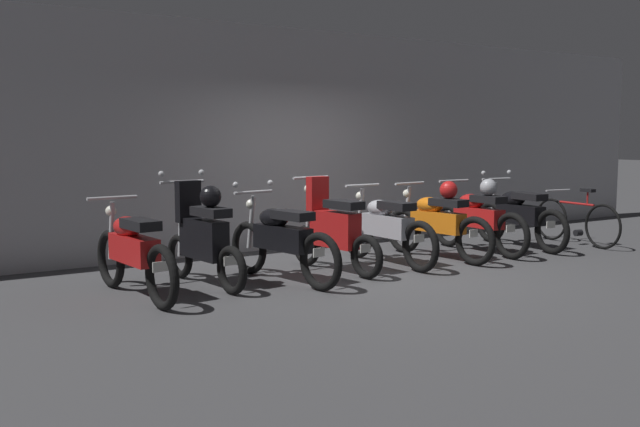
{
  "coord_description": "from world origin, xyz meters",
  "views": [
    {
      "loc": [
        -5.17,
        -6.9,
        1.69
      ],
      "look_at": [
        -0.67,
        0.25,
        0.75
      ],
      "focal_mm": 39.39,
      "sensor_mm": 36.0,
      "label": 1
    }
  ],
  "objects_px": {
    "motorbike_slot_0": "(133,251)",
    "motorbike_slot_5": "(437,221)",
    "motorbike_slot_1": "(203,236)",
    "motorbike_slot_3": "(333,230)",
    "motorbike_slot_7": "(519,215)",
    "motorbike_slot_2": "(281,240)",
    "motorbike_slot_4": "(386,227)",
    "motorbike_slot_6": "(478,217)",
    "bicycle": "(576,221)"
  },
  "relations": [
    {
      "from": "motorbike_slot_6",
      "to": "bicycle",
      "type": "bearing_deg",
      "value": -7.54
    },
    {
      "from": "motorbike_slot_2",
      "to": "motorbike_slot_6",
      "type": "height_order",
      "value": "motorbike_slot_2"
    },
    {
      "from": "motorbike_slot_7",
      "to": "bicycle",
      "type": "distance_m",
      "value": 1.05
    },
    {
      "from": "motorbike_slot_2",
      "to": "motorbike_slot_4",
      "type": "xyz_separation_m",
      "value": [
        1.71,
        0.23,
        -0.0
      ]
    },
    {
      "from": "motorbike_slot_5",
      "to": "motorbike_slot_6",
      "type": "relative_size",
      "value": 1.0
    },
    {
      "from": "motorbike_slot_2",
      "to": "motorbike_slot_3",
      "type": "height_order",
      "value": "motorbike_slot_3"
    },
    {
      "from": "motorbike_slot_4",
      "to": "motorbike_slot_7",
      "type": "xyz_separation_m",
      "value": [
        2.55,
        0.04,
        0.0
      ]
    },
    {
      "from": "motorbike_slot_3",
      "to": "bicycle",
      "type": "bearing_deg",
      "value": -2.3
    },
    {
      "from": "motorbike_slot_0",
      "to": "motorbike_slot_6",
      "type": "relative_size",
      "value": 1.0
    },
    {
      "from": "motorbike_slot_0",
      "to": "motorbike_slot_1",
      "type": "xyz_separation_m",
      "value": [
        0.85,
        0.17,
        0.08
      ]
    },
    {
      "from": "motorbike_slot_5",
      "to": "motorbike_slot_6",
      "type": "bearing_deg",
      "value": 5.34
    },
    {
      "from": "motorbike_slot_3",
      "to": "motorbike_slot_4",
      "type": "height_order",
      "value": "motorbike_slot_3"
    },
    {
      "from": "motorbike_slot_3",
      "to": "motorbike_slot_7",
      "type": "xyz_separation_m",
      "value": [
        3.41,
        0.08,
        -0.03
      ]
    },
    {
      "from": "motorbike_slot_6",
      "to": "motorbike_slot_7",
      "type": "bearing_deg",
      "value": 0.55
    },
    {
      "from": "motorbike_slot_0",
      "to": "motorbike_slot_2",
      "type": "bearing_deg",
      "value": -3.67
    },
    {
      "from": "motorbike_slot_7",
      "to": "motorbike_slot_4",
      "type": "bearing_deg",
      "value": -179.0
    },
    {
      "from": "motorbike_slot_0",
      "to": "motorbike_slot_7",
      "type": "xyz_separation_m",
      "value": [
        5.96,
        0.17,
        0.0
      ]
    },
    {
      "from": "motorbike_slot_1",
      "to": "motorbike_slot_2",
      "type": "height_order",
      "value": "motorbike_slot_1"
    },
    {
      "from": "motorbike_slot_0",
      "to": "motorbike_slot_4",
      "type": "bearing_deg",
      "value": 2.07
    },
    {
      "from": "motorbike_slot_2",
      "to": "bicycle",
      "type": "height_order",
      "value": "motorbike_slot_2"
    },
    {
      "from": "motorbike_slot_1",
      "to": "motorbike_slot_3",
      "type": "xyz_separation_m",
      "value": [
        1.7,
        -0.08,
        -0.04
      ]
    },
    {
      "from": "motorbike_slot_2",
      "to": "bicycle",
      "type": "distance_m",
      "value": 5.27
    },
    {
      "from": "motorbike_slot_0",
      "to": "motorbike_slot_2",
      "type": "xyz_separation_m",
      "value": [
        1.7,
        -0.11,
        0.0
      ]
    },
    {
      "from": "motorbike_slot_6",
      "to": "motorbike_slot_1",
      "type": "bearing_deg",
      "value": 179.84
    },
    {
      "from": "motorbike_slot_0",
      "to": "motorbike_slot_7",
      "type": "bearing_deg",
      "value": 1.61
    },
    {
      "from": "motorbike_slot_1",
      "to": "motorbike_slot_2",
      "type": "xyz_separation_m",
      "value": [
        0.85,
        -0.28,
        -0.08
      ]
    },
    {
      "from": "motorbike_slot_5",
      "to": "bicycle",
      "type": "distance_m",
      "value": 2.73
    },
    {
      "from": "motorbike_slot_0",
      "to": "motorbike_slot_1",
      "type": "bearing_deg",
      "value": 11.4
    },
    {
      "from": "motorbike_slot_1",
      "to": "motorbike_slot_6",
      "type": "xyz_separation_m",
      "value": [
        4.26,
        -0.01,
        -0.04
      ]
    },
    {
      "from": "motorbike_slot_6",
      "to": "motorbike_slot_5",
      "type": "bearing_deg",
      "value": -174.66
    },
    {
      "from": "motorbike_slot_2",
      "to": "motorbike_slot_3",
      "type": "distance_m",
      "value": 0.87
    },
    {
      "from": "motorbike_slot_0",
      "to": "motorbike_slot_5",
      "type": "bearing_deg",
      "value": 1.07
    },
    {
      "from": "motorbike_slot_1",
      "to": "bicycle",
      "type": "xyz_separation_m",
      "value": [
        6.12,
        -0.26,
        -0.21
      ]
    },
    {
      "from": "motorbike_slot_1",
      "to": "motorbike_slot_6",
      "type": "bearing_deg",
      "value": -0.16
    },
    {
      "from": "motorbike_slot_1",
      "to": "motorbike_slot_6",
      "type": "relative_size",
      "value": 0.86
    },
    {
      "from": "motorbike_slot_5",
      "to": "bicycle",
      "type": "xyz_separation_m",
      "value": [
        2.72,
        -0.17,
        -0.16
      ]
    },
    {
      "from": "motorbike_slot_2",
      "to": "motorbike_slot_7",
      "type": "distance_m",
      "value": 4.27
    },
    {
      "from": "motorbike_slot_0",
      "to": "motorbike_slot_3",
      "type": "xyz_separation_m",
      "value": [
        2.55,
        0.09,
        0.03
      ]
    },
    {
      "from": "motorbike_slot_0",
      "to": "motorbike_slot_4",
      "type": "xyz_separation_m",
      "value": [
        3.4,
        0.12,
        0.0
      ]
    },
    {
      "from": "motorbike_slot_3",
      "to": "motorbike_slot_5",
      "type": "distance_m",
      "value": 1.7
    },
    {
      "from": "motorbike_slot_1",
      "to": "motorbike_slot_7",
      "type": "bearing_deg",
      "value": -0.04
    },
    {
      "from": "motorbike_slot_4",
      "to": "motorbike_slot_6",
      "type": "height_order",
      "value": "motorbike_slot_6"
    },
    {
      "from": "motorbike_slot_5",
      "to": "motorbike_slot_4",
      "type": "bearing_deg",
      "value": 177.1
    },
    {
      "from": "motorbike_slot_2",
      "to": "motorbike_slot_0",
      "type": "bearing_deg",
      "value": 176.33
    },
    {
      "from": "motorbike_slot_3",
      "to": "motorbike_slot_4",
      "type": "relative_size",
      "value": 0.86
    },
    {
      "from": "motorbike_slot_1",
      "to": "motorbike_slot_2",
      "type": "distance_m",
      "value": 0.9
    },
    {
      "from": "motorbike_slot_0",
      "to": "motorbike_slot_6",
      "type": "xyz_separation_m",
      "value": [
        5.11,
        0.16,
        0.04
      ]
    },
    {
      "from": "motorbike_slot_2",
      "to": "motorbike_slot_5",
      "type": "distance_m",
      "value": 2.56
    },
    {
      "from": "motorbike_slot_0",
      "to": "motorbike_slot_1",
      "type": "height_order",
      "value": "motorbike_slot_1"
    },
    {
      "from": "motorbike_slot_4",
      "to": "bicycle",
      "type": "bearing_deg",
      "value": -3.37
    }
  ]
}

